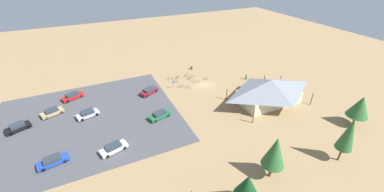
% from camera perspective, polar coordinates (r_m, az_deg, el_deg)
% --- Properties ---
extents(ground, '(160.00, 160.00, 0.00)m').
position_cam_1_polar(ground, '(61.10, 2.75, 2.79)').
color(ground, '#9E7F56').
rests_on(ground, ground).
extents(parking_lot_asphalt, '(34.85, 30.63, 0.05)m').
position_cam_1_polar(parking_lot_asphalt, '(52.43, -23.50, -5.19)').
color(parking_lot_asphalt, '#4C4C51').
rests_on(parking_lot_asphalt, ground).
extents(bike_pavilion, '(16.26, 10.17, 5.56)m').
position_cam_1_polar(bike_pavilion, '(54.79, 18.19, 1.44)').
color(bike_pavilion, beige).
rests_on(bike_pavilion, ground).
extents(trash_bin, '(0.60, 0.60, 0.90)m').
position_cam_1_polar(trash_bin, '(69.34, -0.10, 6.77)').
color(trash_bin, brown).
rests_on(trash_bin, ground).
extents(lot_sign, '(0.56, 0.08, 2.20)m').
position_cam_1_polar(lot_sign, '(58.72, -4.46, 3.06)').
color(lot_sign, '#99999E').
rests_on(lot_sign, ground).
extents(pine_east, '(3.85, 3.85, 6.35)m').
position_cam_1_polar(pine_east, '(54.42, 35.38, -2.07)').
color(pine_east, brown).
rests_on(pine_east, ground).
extents(pine_center, '(3.27, 3.27, 5.81)m').
position_cam_1_polar(pine_center, '(32.08, 13.14, -20.35)').
color(pine_center, brown).
rests_on(pine_center, ground).
extents(pine_midwest, '(3.31, 3.31, 7.33)m').
position_cam_1_polar(pine_midwest, '(36.06, 19.33, -12.55)').
color(pine_midwest, brown).
rests_on(pine_midwest, ground).
extents(pine_west, '(2.49, 2.49, 8.35)m').
position_cam_1_polar(pine_west, '(43.15, 33.52, -7.56)').
color(pine_west, brown).
rests_on(pine_west, ground).
extents(bicycle_teal_lone_east, '(1.46, 0.86, 0.81)m').
position_cam_1_polar(bicycle_teal_lone_east, '(59.16, -0.90, 2.21)').
color(bicycle_teal_lone_east, black).
rests_on(bicycle_teal_lone_east, ground).
extents(bicycle_red_yard_front, '(1.65, 0.90, 0.88)m').
position_cam_1_polar(bicycle_red_yard_front, '(61.57, 1.02, 3.47)').
color(bicycle_red_yard_front, black).
rests_on(bicycle_red_yard_front, ground).
extents(bicycle_silver_edge_north, '(0.97, 1.44, 0.84)m').
position_cam_1_polar(bicycle_silver_edge_north, '(63.12, -0.57, 4.15)').
color(bicycle_silver_edge_north, black).
rests_on(bicycle_silver_edge_north, ground).
extents(bicycle_yellow_mid_cluster, '(1.70, 0.51, 0.76)m').
position_cam_1_polar(bicycle_yellow_mid_cluster, '(63.61, -5.31, 4.23)').
color(bicycle_yellow_mid_cluster, black).
rests_on(bicycle_yellow_mid_cluster, ground).
extents(bicycle_orange_yard_left, '(1.54, 0.81, 0.86)m').
position_cam_1_polar(bicycle_orange_yard_left, '(64.96, -1.45, 4.98)').
color(bicycle_orange_yard_left, black).
rests_on(bicycle_orange_yard_left, ground).
extents(bicycle_blue_edge_south, '(1.64, 0.48, 0.78)m').
position_cam_1_polar(bicycle_blue_edge_south, '(59.54, -2.81, 2.38)').
color(bicycle_blue_edge_south, black).
rests_on(bicycle_blue_edge_south, ground).
extents(bicycle_black_back_row, '(1.66, 0.48, 0.85)m').
position_cam_1_polar(bicycle_black_back_row, '(63.26, 3.34, 4.17)').
color(bicycle_black_back_row, black).
rests_on(bicycle_black_back_row, ground).
extents(bicycle_white_trailside, '(1.75, 0.48, 0.83)m').
position_cam_1_polar(bicycle_white_trailside, '(64.52, -0.01, 4.78)').
color(bicycle_white_trailside, black).
rests_on(bicycle_white_trailside, ground).
extents(bicycle_purple_yard_center, '(1.74, 0.48, 0.82)m').
position_cam_1_polar(bicycle_purple_yard_center, '(61.77, -3.98, 3.46)').
color(bicycle_purple_yard_center, black).
rests_on(bicycle_purple_yard_center, ground).
extents(bicycle_green_by_bin, '(1.43, 0.97, 0.83)m').
position_cam_1_polar(bicycle_green_by_bin, '(63.93, -3.56, 4.48)').
color(bicycle_green_by_bin, black).
rests_on(bicycle_green_by_bin, ground).
extents(car_white_mid_lot, '(4.83, 2.95, 1.38)m').
position_cam_1_polar(car_white_mid_lot, '(42.81, -18.30, -11.74)').
color(car_white_mid_lot, white).
rests_on(car_white_mid_lot, parking_lot_asphalt).
extents(car_silver_front_row, '(4.67, 2.97, 1.42)m').
position_cam_1_polar(car_silver_front_row, '(52.98, -23.78, -3.92)').
color(car_silver_front_row, '#BCBCC1').
rests_on(car_silver_front_row, parking_lot_asphalt).
extents(car_maroon_second_row, '(4.84, 3.68, 1.40)m').
position_cam_1_polar(car_maroon_second_row, '(57.38, -10.32, 1.17)').
color(car_maroon_second_row, maroon).
rests_on(car_maroon_second_row, parking_lot_asphalt).
extents(car_tan_aisle_side, '(4.58, 3.15, 1.41)m').
position_cam_1_polar(car_tan_aisle_side, '(56.88, -30.58, -3.34)').
color(car_tan_aisle_side, tan).
rests_on(car_tan_aisle_side, parking_lot_asphalt).
extents(car_green_by_curb, '(4.91, 2.94, 1.40)m').
position_cam_1_polar(car_green_by_curb, '(48.62, -7.77, -4.51)').
color(car_green_by_curb, '#1E6B3D').
rests_on(car_green_by_curb, parking_lot_asphalt).
extents(car_blue_back_corner, '(4.78, 2.59, 1.34)m').
position_cam_1_polar(car_blue_back_corner, '(44.48, -30.45, -13.26)').
color(car_blue_back_corner, '#1E42B2').
rests_on(car_blue_back_corner, parking_lot_asphalt).
extents(car_red_far_end, '(4.91, 3.37, 1.45)m').
position_cam_1_polar(car_red_far_end, '(60.94, -26.78, -0.02)').
color(car_red_far_end, red).
rests_on(car_red_far_end, parking_lot_asphalt).
extents(car_black_near_entry, '(4.60, 3.33, 1.39)m').
position_cam_1_polar(car_black_near_entry, '(55.70, -36.34, -6.03)').
color(car_black_near_entry, black).
rests_on(car_black_near_entry, parking_lot_asphalt).
extents(visitor_at_bikes, '(0.36, 0.36, 1.81)m').
position_cam_1_polar(visitor_at_bikes, '(65.44, 17.09, 4.31)').
color(visitor_at_bikes, '#2D3347').
rests_on(visitor_at_bikes, ground).
extents(visitor_crossing_yard, '(0.40, 0.37, 1.70)m').
position_cam_1_polar(visitor_crossing_yard, '(64.88, 12.88, 4.63)').
color(visitor_crossing_yard, '#2D3347').
rests_on(visitor_crossing_yard, ground).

